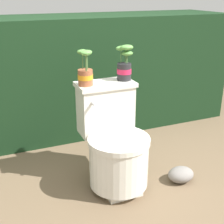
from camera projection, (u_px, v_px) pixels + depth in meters
name	position (u px, v px, depth m)	size (l,w,h in m)	color
ground_plane	(113.00, 191.00, 2.23)	(12.00, 12.00, 0.00)	brown
hedge_backdrop	(66.00, 75.00, 3.05)	(3.35, 0.72, 1.12)	black
toilet	(114.00, 144.00, 2.21)	(0.43, 0.57, 0.73)	silver
potted_plant_left	(85.00, 72.00, 2.10)	(0.11, 0.13, 0.25)	#9E5638
potted_plant_midleft	(124.00, 65.00, 2.23)	(0.12, 0.11, 0.25)	#262628
garden_stone	(181.00, 174.00, 2.33)	(0.20, 0.16, 0.11)	gray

